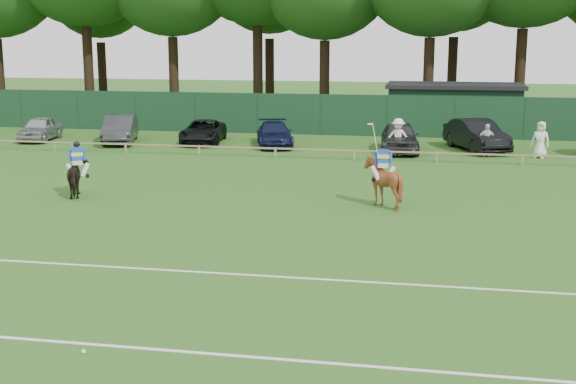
% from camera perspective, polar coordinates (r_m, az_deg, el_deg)
% --- Properties ---
extents(ground, '(160.00, 160.00, 0.00)m').
position_cam_1_polar(ground, '(21.05, -2.88, -5.32)').
color(ground, '#1E4C14').
rests_on(ground, ground).
extents(horse_dark, '(1.56, 2.02, 1.55)m').
position_cam_1_polar(horse_dark, '(30.51, -15.27, 1.13)').
color(horse_dark, black).
rests_on(horse_dark, ground).
extents(horse_chestnut, '(1.51, 1.68, 1.80)m').
position_cam_1_polar(horse_chestnut, '(27.90, 7.03, 0.76)').
color(horse_chestnut, brown).
rests_on(horse_chestnut, ground).
extents(sedan_silver, '(2.18, 4.24, 1.38)m').
position_cam_1_polar(sedan_silver, '(47.21, -17.89, 4.50)').
color(sedan_silver, '#ABADB0').
rests_on(sedan_silver, ground).
extents(sedan_grey, '(2.91, 4.99, 1.55)m').
position_cam_1_polar(sedan_grey, '(44.94, -12.35, 4.57)').
color(sedan_grey, '#313134').
rests_on(sedan_grey, ground).
extents(suv_black, '(2.73, 4.91, 1.30)m').
position_cam_1_polar(suv_black, '(44.11, -6.31, 4.47)').
color(suv_black, black).
rests_on(suv_black, ground).
extents(sedan_navy, '(3.00, 4.90, 1.33)m').
position_cam_1_polar(sedan_navy, '(42.64, -1.00, 4.31)').
color(sedan_navy, '#13183B').
rests_on(sedan_navy, ground).
extents(hatch_grey, '(2.31, 4.81, 1.59)m').
position_cam_1_polar(hatch_grey, '(40.94, 8.27, 4.06)').
color(hatch_grey, '#2F2F31').
rests_on(hatch_grey, ground).
extents(estate_black, '(3.55, 5.29, 1.65)m').
position_cam_1_polar(estate_black, '(42.23, 13.79, 4.12)').
color(estate_black, black).
rests_on(estate_black, ground).
extents(spectator_left, '(1.27, 0.78, 1.90)m').
position_cam_1_polar(spectator_left, '(39.68, 8.15, 4.05)').
color(spectator_left, silver).
rests_on(spectator_left, ground).
extents(spectator_mid, '(1.03, 0.61, 1.64)m').
position_cam_1_polar(spectator_mid, '(40.40, 14.49, 3.75)').
color(spectator_mid, silver).
rests_on(spectator_mid, ground).
extents(spectator_right, '(1.06, 0.89, 1.84)m').
position_cam_1_polar(spectator_right, '(40.52, 18.20, 3.70)').
color(spectator_right, white).
rests_on(spectator_right, ground).
extents(rider_dark, '(0.89, 0.59, 1.41)m').
position_cam_1_polar(rider_dark, '(30.38, -15.34, 2.44)').
color(rider_dark, silver).
rests_on(rider_dark, ground).
extents(rider_chestnut, '(0.94, 0.57, 2.05)m').
position_cam_1_polar(rider_chestnut, '(27.75, 7.07, 2.36)').
color(rider_chestnut, silver).
rests_on(rider_chestnut, ground).
extents(polo_ball, '(0.09, 0.09, 0.09)m').
position_cam_1_polar(polo_ball, '(15.88, -14.90, -11.35)').
color(polo_ball, silver).
rests_on(polo_ball, ground).
extents(pitch_lines, '(60.00, 5.10, 0.01)m').
position_cam_1_polar(pitch_lines, '(17.85, -5.55, -8.52)').
color(pitch_lines, silver).
rests_on(pitch_lines, ground).
extents(pitch_rail, '(62.10, 0.10, 0.50)m').
position_cam_1_polar(pitch_rail, '(38.29, 3.47, 3.11)').
color(pitch_rail, '#997F5B').
rests_on(pitch_rail, ground).
extents(perimeter_fence, '(92.08, 0.08, 2.50)m').
position_cam_1_polar(perimeter_fence, '(47.06, 4.89, 5.69)').
color(perimeter_fence, '#14351E').
rests_on(perimeter_fence, ground).
extents(utility_shed, '(8.40, 4.40, 3.04)m').
position_cam_1_polar(utility_shed, '(49.78, 12.19, 6.13)').
color(utility_shed, '#14331E').
rests_on(utility_shed, ground).
extents(tree_row, '(96.00, 12.00, 21.00)m').
position_cam_1_polar(tree_row, '(54.97, 7.82, 5.18)').
color(tree_row, '#26561C').
rests_on(tree_row, ground).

